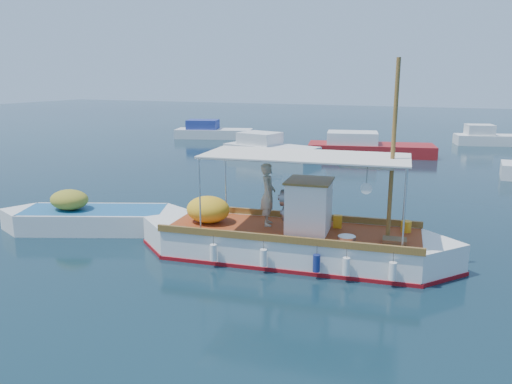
% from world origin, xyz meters
% --- Properties ---
extents(ground, '(160.00, 160.00, 0.00)m').
position_xyz_m(ground, '(0.00, 0.00, 0.00)').
color(ground, black).
rests_on(ground, ground).
extents(fishing_caique, '(9.78, 3.42, 6.01)m').
position_xyz_m(fishing_caique, '(0.64, -0.64, 0.54)').
color(fishing_caique, white).
rests_on(fishing_caique, ground).
extents(dinghy, '(6.30, 3.59, 1.66)m').
position_xyz_m(dinghy, '(-6.72, -0.71, 0.35)').
color(dinghy, white).
rests_on(dinghy, ground).
extents(bg_boat_nw, '(6.76, 3.74, 1.80)m').
position_xyz_m(bg_boat_nw, '(-7.04, 17.09, 0.49)').
color(bg_boat_nw, silver).
rests_on(bg_boat_nw, ground).
extents(bg_boat_n, '(8.84, 4.55, 1.80)m').
position_xyz_m(bg_boat_n, '(-1.05, 20.28, 0.49)').
color(bg_boat_n, maroon).
rests_on(bg_boat_n, ground).
extents(bg_boat_far_w, '(7.00, 4.07, 1.80)m').
position_xyz_m(bg_boat_far_w, '(-15.51, 24.86, 0.49)').
color(bg_boat_far_w, silver).
rests_on(bg_boat_far_w, ground).
extents(bg_boat_far_n, '(5.36, 3.20, 1.80)m').
position_xyz_m(bg_boat_far_n, '(6.69, 29.44, 0.49)').
color(bg_boat_far_n, silver).
rests_on(bg_boat_far_n, ground).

